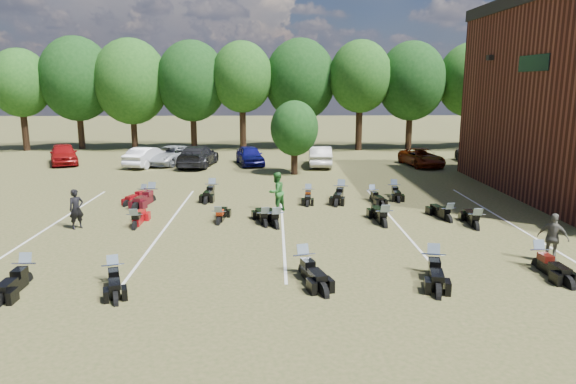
{
  "coord_description": "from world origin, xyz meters",
  "views": [
    {
      "loc": [
        -3.34,
        -18.72,
        6.02
      ],
      "look_at": [
        -2.73,
        4.0,
        1.2
      ],
      "focal_mm": 32.0,
      "sensor_mm": 36.0,
      "label": 1
    }
  ],
  "objects_px": {
    "car_0": "(64,154)",
    "motorcycle_3": "(304,274)",
    "person_green": "(276,192)",
    "person_grey": "(553,238)",
    "car_4": "(250,155)",
    "motorcycle_14": "(152,202)",
    "motorcycle_7": "(135,228)",
    "person_black": "(76,209)"
  },
  "relations": [
    {
      "from": "person_green",
      "to": "car_0",
      "type": "bearing_deg",
      "value": -88.0
    },
    {
      "from": "motorcycle_7",
      "to": "person_green",
      "type": "bearing_deg",
      "value": -155.99
    },
    {
      "from": "motorcycle_14",
      "to": "person_green",
      "type": "bearing_deg",
      "value": -7.28
    },
    {
      "from": "person_grey",
      "to": "motorcycle_7",
      "type": "bearing_deg",
      "value": 25.12
    },
    {
      "from": "car_4",
      "to": "motorcycle_14",
      "type": "relative_size",
      "value": 1.66
    },
    {
      "from": "motorcycle_7",
      "to": "motorcycle_14",
      "type": "height_order",
      "value": "motorcycle_14"
    },
    {
      "from": "person_grey",
      "to": "person_black",
      "type": "bearing_deg",
      "value": 27.01
    },
    {
      "from": "car_4",
      "to": "motorcycle_7",
      "type": "xyz_separation_m",
      "value": [
        -4.08,
        -17.26,
        -0.71
      ]
    },
    {
      "from": "car_0",
      "to": "motorcycle_7",
      "type": "xyz_separation_m",
      "value": [
        10.07,
        -17.95,
        -0.79
      ]
    },
    {
      "from": "person_green",
      "to": "motorcycle_3",
      "type": "height_order",
      "value": "person_green"
    },
    {
      "from": "motorcycle_3",
      "to": "motorcycle_14",
      "type": "xyz_separation_m",
      "value": [
        -7.32,
        10.54,
        0.0
      ]
    },
    {
      "from": "motorcycle_3",
      "to": "motorcycle_14",
      "type": "relative_size",
      "value": 0.96
    },
    {
      "from": "motorcycle_7",
      "to": "person_grey",
      "type": "bearing_deg",
      "value": 162.27
    },
    {
      "from": "motorcycle_3",
      "to": "car_4",
      "type": "bearing_deg",
      "value": 81.02
    },
    {
      "from": "person_grey",
      "to": "person_green",
      "type": "bearing_deg",
      "value": 3.42
    },
    {
      "from": "car_0",
      "to": "car_4",
      "type": "xyz_separation_m",
      "value": [
        14.14,
        -0.7,
        -0.08
      ]
    },
    {
      "from": "car_0",
      "to": "motorcycle_3",
      "type": "distance_m",
      "value": 28.93
    },
    {
      "from": "car_4",
      "to": "motorcycle_3",
      "type": "height_order",
      "value": "car_4"
    },
    {
      "from": "person_green",
      "to": "motorcycle_7",
      "type": "height_order",
      "value": "person_green"
    },
    {
      "from": "motorcycle_7",
      "to": "motorcycle_14",
      "type": "xyz_separation_m",
      "value": [
        -0.47,
        5.05,
        0.0
      ]
    },
    {
      "from": "car_0",
      "to": "car_4",
      "type": "bearing_deg",
      "value": -26.47
    },
    {
      "from": "car_0",
      "to": "person_green",
      "type": "bearing_deg",
      "value": -66.86
    },
    {
      "from": "car_0",
      "to": "car_4",
      "type": "height_order",
      "value": "car_0"
    },
    {
      "from": "person_black",
      "to": "person_grey",
      "type": "relative_size",
      "value": 0.99
    },
    {
      "from": "person_black",
      "to": "motorcycle_7",
      "type": "height_order",
      "value": "person_black"
    },
    {
      "from": "person_grey",
      "to": "motorcycle_7",
      "type": "height_order",
      "value": "person_grey"
    },
    {
      "from": "person_black",
      "to": "motorcycle_7",
      "type": "bearing_deg",
      "value": -44.42
    },
    {
      "from": "person_black",
      "to": "person_green",
      "type": "bearing_deg",
      "value": -24.38
    },
    {
      "from": "car_0",
      "to": "motorcycle_3",
      "type": "xyz_separation_m",
      "value": [
        16.92,
        -23.45,
        -0.79
      ]
    },
    {
      "from": "car_4",
      "to": "person_grey",
      "type": "bearing_deg",
      "value": -75.95
    },
    {
      "from": "person_green",
      "to": "motorcycle_14",
      "type": "xyz_separation_m",
      "value": [
        -6.48,
        2.2,
        -0.95
      ]
    },
    {
      "from": "car_0",
      "to": "person_black",
      "type": "xyz_separation_m",
      "value": [
        7.64,
        -17.87,
        0.06
      ]
    },
    {
      "from": "motorcycle_7",
      "to": "car_0",
      "type": "bearing_deg",
      "value": -62.03
    },
    {
      "from": "person_grey",
      "to": "motorcycle_3",
      "type": "height_order",
      "value": "person_grey"
    },
    {
      "from": "car_4",
      "to": "person_black",
      "type": "bearing_deg",
      "value": -124.2
    },
    {
      "from": "person_green",
      "to": "motorcycle_3",
      "type": "relative_size",
      "value": 0.79
    },
    {
      "from": "person_green",
      "to": "person_grey",
      "type": "bearing_deg",
      "value": 97.11
    },
    {
      "from": "person_black",
      "to": "person_green",
      "type": "xyz_separation_m",
      "value": [
        8.44,
        2.76,
        0.1
      ]
    },
    {
      "from": "motorcycle_3",
      "to": "motorcycle_7",
      "type": "xyz_separation_m",
      "value": [
        -6.85,
        5.49,
        0.0
      ]
    },
    {
      "from": "car_4",
      "to": "person_grey",
      "type": "xyz_separation_m",
      "value": [
        11.35,
        -21.8,
        0.14
      ]
    },
    {
      "from": "person_grey",
      "to": "motorcycle_14",
      "type": "relative_size",
      "value": 0.68
    },
    {
      "from": "person_green",
      "to": "motorcycle_14",
      "type": "height_order",
      "value": "person_green"
    }
  ]
}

